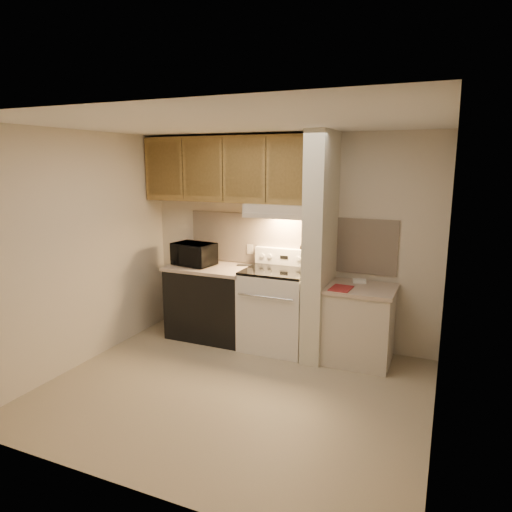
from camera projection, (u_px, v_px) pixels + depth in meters
The scene contains 50 objects.
floor at pixel (234, 390), 4.42m from camera, with size 3.60×3.60×0.00m, color tan.
ceiling at pixel (231, 123), 3.92m from camera, with size 3.60×3.60×0.00m, color white.
wall_back at pixel (287, 240), 5.52m from camera, with size 3.60×0.02×2.50m, color beige.
wall_left at pixel (81, 250), 4.86m from camera, with size 0.02×3.00×2.50m, color beige.
wall_right at pixel (445, 285), 3.47m from camera, with size 0.02×3.00×2.50m, color beige.
backsplash at pixel (287, 241), 5.51m from camera, with size 2.60×0.02×0.63m, color beige.
range_body at pixel (276, 310), 5.37m from camera, with size 0.76×0.65×0.92m, color silver.
oven_window at pixel (266, 315), 5.07m from camera, with size 0.50×0.01×0.30m, color black.
oven_handle at pixel (265, 297), 4.99m from camera, with size 0.02×0.02×0.65m, color silver.
cooktop at pixel (277, 271), 5.27m from camera, with size 0.74×0.64×0.03m, color black.
range_backguard at pixel (285, 257), 5.50m from camera, with size 0.76×0.08×0.20m, color silver.
range_display at pixel (284, 257), 5.47m from camera, with size 0.10×0.01×0.04m, color black.
range_knob_left_outer at pixel (262, 256), 5.57m from camera, with size 0.05×0.05×0.02m, color silver.
range_knob_left_inner at pixel (270, 256), 5.53m from camera, with size 0.05×0.05×0.02m, color silver.
range_knob_right_inner at pixel (298, 259), 5.39m from camera, with size 0.05×0.05×0.02m, color silver.
range_knob_right_outer at pixel (306, 259), 5.35m from camera, with size 0.05×0.05×0.02m, color silver.
dishwasher_front at pixel (211, 303), 5.72m from camera, with size 1.00×0.63×0.87m, color black.
left_countertop at pixel (210, 268), 5.63m from camera, with size 1.04×0.67×0.04m, color #B7A18F.
spoon_rest at pixel (247, 265), 5.65m from camera, with size 0.23×0.07×0.02m, color black.
teal_jar at pixel (195, 257), 5.95m from camera, with size 0.09×0.09×0.10m, color #216D60.
outlet at pixel (250, 249), 5.71m from camera, with size 0.08×0.01×0.12m, color beige.
microwave at pixel (194, 254), 5.66m from camera, with size 0.50×0.34×0.28m, color black.
partition_pillar at pixel (320, 248), 5.00m from camera, with size 0.22×0.70×2.50m, color beige.
pillar_trim at pixel (310, 242), 5.04m from camera, with size 0.01×0.70×0.04m, color olive.
knife_strip at pixel (308, 241), 4.99m from camera, with size 0.02×0.42×0.04m, color black.
knife_blade_a at pixel (302, 253), 4.86m from camera, with size 0.01×0.04×0.16m, color silver.
knife_handle_a at pixel (303, 239), 4.85m from camera, with size 0.02×0.02×0.10m, color black.
knife_blade_b at pixel (305, 252), 4.94m from camera, with size 0.01×0.04×0.18m, color silver.
knife_handle_b at pixel (305, 238), 4.92m from camera, with size 0.02×0.02×0.10m, color black.
knife_blade_c at pixel (307, 252), 5.01m from camera, with size 0.01×0.04×0.20m, color silver.
knife_handle_c at pixel (308, 237), 4.99m from camera, with size 0.02×0.02×0.10m, color black.
knife_blade_d at pixel (310, 249), 5.10m from camera, with size 0.01×0.04×0.16m, color silver.
knife_handle_d at pixel (309, 236), 5.05m from camera, with size 0.02×0.02×0.10m, color black.
knife_blade_e at pixel (311, 249), 5.16m from camera, with size 0.01×0.04×0.18m, color silver.
knife_handle_e at pixel (311, 235), 5.12m from camera, with size 0.02×0.02×0.10m, color black.
oven_mitt at pixel (313, 251), 5.23m from camera, with size 0.03×0.10×0.23m, color gray.
right_cab_base at pixel (359, 326), 5.00m from camera, with size 0.70×0.60×0.81m, color beige.
right_countertop at pixel (361, 289), 4.91m from camera, with size 0.74×0.64×0.04m, color #B7A18F.
red_folder at pixel (341, 288), 4.84m from camera, with size 0.21×0.29×0.01m, color maroon.
white_box at pixel (359, 281), 5.08m from camera, with size 0.14×0.09×0.04m, color white.
range_hood at pixel (281, 210), 5.24m from camera, with size 0.78×0.44×0.15m, color beige.
hood_lip at pixel (275, 216), 5.06m from camera, with size 0.78×0.04×0.06m, color beige.
upper_cabinets at pixel (229, 169), 5.46m from camera, with size 2.18×0.33×0.77m, color olive.
cab_door_a at pixel (164, 169), 5.63m from camera, with size 0.46×0.01×0.63m, color olive.
cab_gap_a at pixel (183, 169), 5.52m from camera, with size 0.01×0.01×0.73m, color black.
cab_door_b at pixel (202, 169), 5.42m from camera, with size 0.46×0.01×0.63m, color olive.
cab_gap_b at pixel (223, 170), 5.31m from camera, with size 0.01×0.01×0.73m, color black.
cab_door_c at pixel (244, 170), 5.21m from camera, with size 0.46×0.01×0.63m, color olive.
cab_gap_c at pixel (266, 170), 5.10m from camera, with size 0.01×0.01×0.73m, color black.
cab_door_d at pixel (289, 170), 5.00m from camera, with size 0.46×0.01×0.63m, color olive.
Camera 1 is at (1.80, -3.65, 2.16)m, focal length 32.00 mm.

